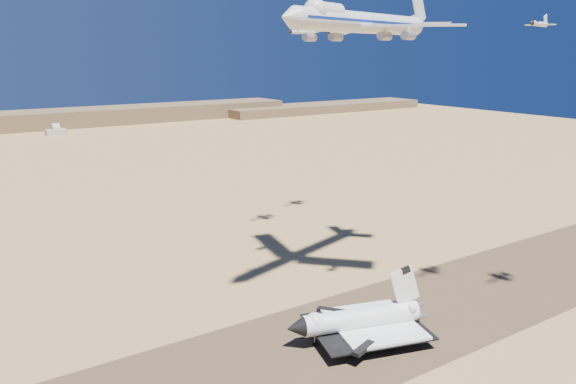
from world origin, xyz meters
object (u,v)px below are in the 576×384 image
carrier_747 (359,22)px  chase_jet_d (337,33)px  crew_a (388,338)px  chase_jet_c (302,32)px  crew_c (408,344)px  shuttle (360,321)px  chase_jet_a (539,24)px  crew_b (405,339)px

carrier_747 → chase_jet_d: (44.74, 67.20, -0.41)m
carrier_747 → crew_a: 95.68m
crew_a → chase_jet_c: (31.76, 88.58, 86.59)m
crew_c → chase_jet_c: size_ratio=0.11×
crew_c → chase_jet_c: 131.39m
shuttle → chase_jet_d: 143.32m
shuttle → chase_jet_a: (53.14, -11.47, 81.82)m
shuttle → crew_c: size_ratio=23.44×
crew_a → shuttle: bearing=47.9°
crew_b → chase_jet_d: size_ratio=0.12×
crew_c → chase_jet_c: bearing=-56.4°
chase_jet_a → chase_jet_c: size_ratio=0.89×
carrier_747 → crew_b: size_ratio=43.77×
shuttle → chase_jet_c: chase_jet_c is taller
crew_a → chase_jet_a: (47.29, -5.96, 86.49)m
carrier_747 → crew_c: carrier_747 is taller
shuttle → carrier_747: 90.67m
crew_b → chase_jet_c: size_ratio=0.12×
chase_jet_a → chase_jet_c: 95.81m
shuttle → carrier_747: (21.58, 29.31, 83.04)m
chase_jet_c → shuttle: bearing=-123.0°
chase_jet_c → chase_jet_d: chase_jet_d is taller
crew_b → crew_c: bearing=109.8°
carrier_747 → chase_jet_c: size_ratio=5.08×
carrier_747 → crew_a: bearing=-130.9°
chase_jet_c → chase_jet_d: size_ratio=1.00×
carrier_747 → chase_jet_c: 56.11m
shuttle → chase_jet_d: chase_jet_d is taller
shuttle → chase_jet_d: size_ratio=2.66×
crew_a → crew_b: crew_b is taller
crew_a → crew_c: crew_c is taller
carrier_747 → crew_c: size_ratio=45.00×
crew_b → chase_jet_d: 148.00m
crew_b → chase_jet_a: 96.80m
carrier_747 → chase_jet_d: carrier_747 is taller
crew_c → chase_jet_d: size_ratio=0.11×
chase_jet_a → shuttle: bearing=152.8°
crew_a → chase_jet_d: bearing=-29.5°
shuttle → chase_jet_a: bearing=4.0°
carrier_747 → crew_a: size_ratio=50.23×
chase_jet_d → crew_c: bearing=-133.5°
chase_jet_a → chase_jet_d: bearing=68.1°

